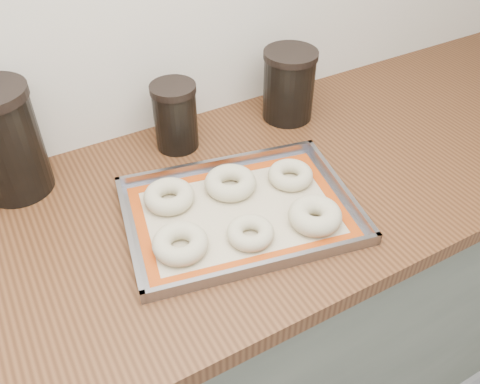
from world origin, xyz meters
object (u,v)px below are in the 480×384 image
baking_tray (240,212)px  bagel_front_right (315,216)px  bagel_front_left (180,243)px  canister_left (5,142)px  bagel_back_mid (230,183)px  canister_right (289,85)px  bagel_back_right (290,175)px  bagel_back_left (169,196)px  canister_mid (175,116)px  bagel_front_mid (250,233)px

baking_tray → bagel_front_right: bearing=-40.9°
bagel_front_left → bagel_front_right: bearing=-13.5°
baking_tray → canister_left: bearing=140.5°
bagel_front_left → baking_tray: bearing=13.6°
baking_tray → bagel_back_mid: bagel_back_mid is taller
canister_right → bagel_front_left: bearing=-145.3°
bagel_back_right → bagel_back_left: bearing=166.6°
bagel_back_left → canister_mid: (0.10, 0.19, 0.06)m
bagel_back_mid → bagel_front_mid: bearing=-103.9°
bagel_back_mid → canister_mid: (-0.03, 0.21, 0.06)m
bagel_front_left → bagel_back_right: bagel_front_left is taller
baking_tray → bagel_front_right: bagel_front_right is taller
bagel_front_mid → canister_left: size_ratio=0.38×
bagel_front_left → canister_mid: 0.36m
bagel_back_right → canister_right: (0.14, 0.23, 0.07)m
bagel_back_mid → canister_left: (-0.39, 0.23, 0.10)m
bagel_front_left → canister_right: bearing=34.7°
canister_mid → bagel_back_mid: bearing=-82.2°
bagel_back_left → bagel_front_right: bearing=-40.9°
bagel_back_right → canister_left: bearing=152.4°
canister_mid → bagel_back_right: bearing=-57.9°
bagel_front_left → bagel_back_left: (0.03, 0.13, 0.00)m
bagel_front_mid → bagel_front_right: 0.14m
bagel_front_mid → bagel_back_mid: size_ratio=0.83×
bagel_front_mid → bagel_back_right: 0.20m
baking_tray → bagel_back_right: bearing=13.8°
bagel_front_mid → canister_mid: size_ratio=0.57×
bagel_front_right → canister_left: size_ratio=0.44×
bagel_back_right → canister_left: (-0.52, 0.27, 0.10)m
bagel_front_left → bagel_back_left: size_ratio=1.01×
bagel_back_left → canister_right: (0.40, 0.17, 0.07)m
bagel_back_mid → canister_right: bearing=35.4°
bagel_back_right → canister_right: bearing=58.2°
baking_tray → bagel_front_left: bearing=-166.4°
bagel_front_mid → bagel_front_left: bearing=163.7°
canister_mid → bagel_front_right: bearing=-72.0°
canister_right → bagel_front_mid: bearing=-132.1°
baking_tray → canister_right: bearing=42.7°
bagel_front_left → bagel_front_right: size_ratio=0.99×
bagel_front_left → bagel_back_mid: (0.17, 0.11, 0.00)m
bagel_back_right → canister_mid: canister_mid is taller
bagel_front_left → bagel_back_left: bearing=75.5°
canister_left → bagel_back_left: bearing=-38.9°
bagel_back_mid → baking_tray: bearing=-103.8°
baking_tray → bagel_back_mid: 0.08m
bagel_front_left → bagel_front_mid: bagel_front_left is taller
canister_left → bagel_front_right: bearing=-39.8°
baking_tray → bagel_back_mid: (0.02, 0.07, 0.02)m
bagel_front_left → bagel_front_mid: 0.14m
bagel_back_mid → bagel_back_right: size_ratio=1.12×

